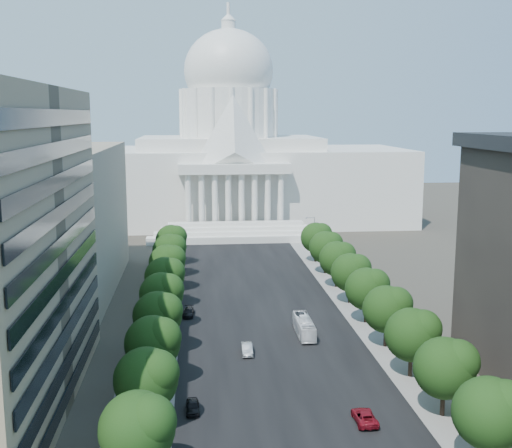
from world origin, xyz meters
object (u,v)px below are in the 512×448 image
object	(u,v)px
car_red	(365,417)
city_bus	(304,326)
car_dark_a	(193,407)
car_dark_b	(188,312)
car_silver	(247,349)

from	to	relation	value
car_red	city_bus	xyz separation A→B (m)	(-2.00, 31.51, 0.74)
car_dark_a	city_bus	world-z (taller)	city_bus
car_dark_a	city_bus	xyz separation A→B (m)	(18.64, 26.76, 0.76)
car_dark_b	car_silver	bearing A→B (deg)	-60.81
car_silver	city_bus	bearing A→B (deg)	37.64
car_dark_a	car_red	xyz separation A→B (m)	(20.64, -4.75, 0.02)
car_silver	car_dark_b	distance (m)	21.83
car_red	car_dark_b	bearing A→B (deg)	-63.92
car_red	car_dark_b	size ratio (longest dim) A/B	1.11
car_silver	city_bus	xyz separation A→B (m)	(10.27, 7.76, 0.70)
car_red	car_silver	bearing A→B (deg)	-62.83
car_dark_a	car_dark_b	xyz separation A→B (m)	(-0.82, 38.79, -0.02)
car_dark_b	city_bus	world-z (taller)	city_bus
car_silver	city_bus	world-z (taller)	city_bus
car_dark_b	car_red	bearing A→B (deg)	-59.48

